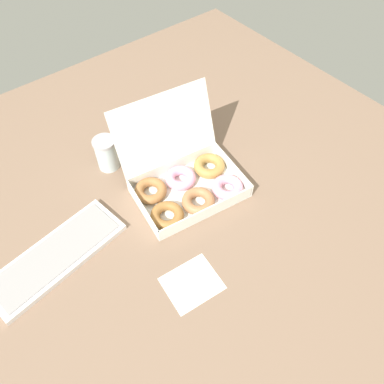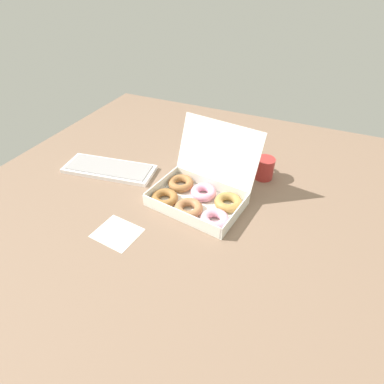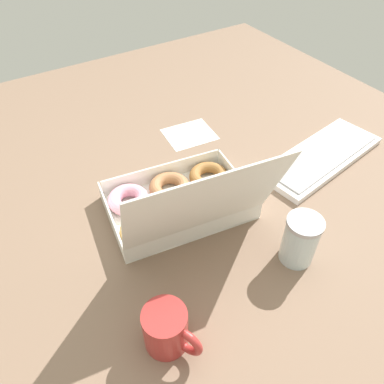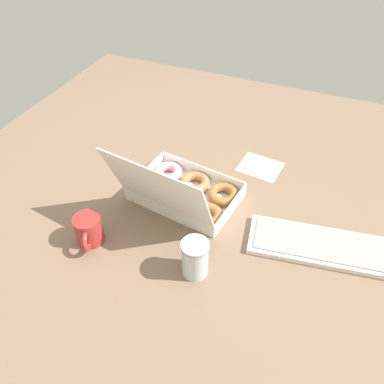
{
  "view_description": "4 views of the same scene",
  "coord_description": "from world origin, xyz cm",
  "px_view_note": "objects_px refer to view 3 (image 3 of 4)",
  "views": [
    {
      "loc": [
        -44.11,
        -58.08,
        96.68
      ],
      "look_at": [
        1.84,
        -0.4,
        2.11
      ],
      "focal_mm": 35.0,
      "sensor_mm": 36.0,
      "label": 1
    },
    {
      "loc": [
        35.94,
        -79.57,
        75.18
      ],
      "look_at": [
        0.09,
        1.06,
        5.4
      ],
      "focal_mm": 28.0,
      "sensor_mm": 36.0,
      "label": 2
    },
    {
      "loc": [
        33.48,
        57.86,
        67.64
      ],
      "look_at": [
        -0.92,
        3.05,
        5.44
      ],
      "focal_mm": 35.0,
      "sensor_mm": 36.0,
      "label": 3
    },
    {
      "loc": [
        -35.01,
        84.93,
        87.84
      ],
      "look_at": [
        -0.97,
        3.08,
        4.94
      ],
      "focal_mm": 35.0,
      "sensor_mm": 36.0,
      "label": 4
    }
  ],
  "objects_px": {
    "keyboard": "(321,156)",
    "glass_jar": "(300,240)",
    "coffee_mug": "(167,329)",
    "donut_box": "(180,202)"
  },
  "relations": [
    {
      "from": "keyboard",
      "to": "glass_jar",
      "type": "bearing_deg",
      "value": 35.5
    },
    {
      "from": "keyboard",
      "to": "glass_jar",
      "type": "xyz_separation_m",
      "value": [
        0.3,
        0.22,
        0.05
      ]
    },
    {
      "from": "coffee_mug",
      "to": "keyboard",
      "type": "bearing_deg",
      "value": -159.81
    },
    {
      "from": "donut_box",
      "to": "coffee_mug",
      "type": "xyz_separation_m",
      "value": [
        0.19,
        0.27,
        0.01
      ]
    },
    {
      "from": "donut_box",
      "to": "coffee_mug",
      "type": "height_order",
      "value": "donut_box"
    },
    {
      "from": "glass_jar",
      "to": "donut_box",
      "type": "bearing_deg",
      "value": -59.99
    },
    {
      "from": "donut_box",
      "to": "keyboard",
      "type": "distance_m",
      "value": 0.45
    },
    {
      "from": "glass_jar",
      "to": "keyboard",
      "type": "bearing_deg",
      "value": -144.5
    },
    {
      "from": "keyboard",
      "to": "glass_jar",
      "type": "height_order",
      "value": "glass_jar"
    },
    {
      "from": "keyboard",
      "to": "glass_jar",
      "type": "relative_size",
      "value": 3.55
    }
  ]
}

